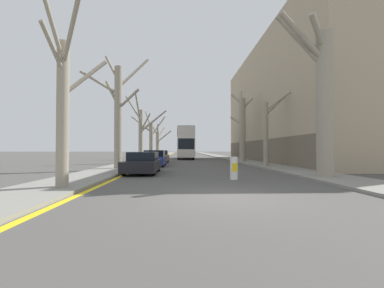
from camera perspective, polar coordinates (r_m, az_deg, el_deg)
The scene contains 18 objects.
ground_plane at distance 7.93m, azimuth 7.11°, elevation -11.76°, with size 300.00×300.00×0.00m, color #4C4947.
sidewalk_left at distance 57.91m, azimuth -7.01°, elevation -2.54°, with size 2.73×120.00×0.12m, color gray.
sidewalk_right at distance 58.18m, azimuth 5.06°, elevation -2.54°, with size 2.73×120.00×0.12m, color gray.
building_facade_right at distance 33.57m, azimuth 22.17°, elevation 8.24°, with size 10.08×30.73×13.81m.
kerb_line_stripe at distance 57.81m, azimuth -5.48°, elevation -2.60°, with size 0.24×120.00×0.01m, color yellow.
street_tree_left_0 at distance 10.47m, azimuth -26.77°, elevation 9.12°, with size 2.99×4.47×7.43m.
street_tree_left_1 at distance 19.21m, azimuth -16.12°, elevation 6.96°, with size 4.70×1.88×8.48m.
street_tree_left_2 at distance 27.56m, azimuth -11.10°, elevation 2.81°, with size 4.18×3.71×7.21m.
street_tree_left_3 at distance 36.70m, azimuth -9.15°, elevation 1.41°, with size 4.57×2.66×6.99m.
street_tree_left_4 at distance 46.22m, azimuth -7.54°, elevation 0.49°, with size 3.44×4.46×5.78m.
street_tree_right_0 at distance 14.48m, azimuth 26.94°, elevation 9.39°, with size 2.96×1.61×8.31m.
street_tree_right_1 at distance 22.06m, azimuth 16.33°, elevation 3.08°, with size 2.46×2.26×6.50m.
street_tree_right_2 at distance 29.73m, azimuth 11.09°, elevation 3.70°, with size 2.58×2.08×8.27m.
double_decker_bus at distance 39.39m, azimuth -1.42°, elevation 0.51°, with size 2.43×11.11×4.63m.
parked_car_0 at distance 15.93m, azimuth -10.86°, elevation -4.16°, with size 1.87×4.47×1.29m.
parked_car_1 at distance 22.52m, azimuth -8.31°, elevation -3.21°, with size 1.86×4.35×1.37m.
parked_car_2 at distance 28.84m, azimuth -6.97°, elevation -2.79°, with size 1.70×4.23×1.33m.
traffic_bollard at distance 12.55m, azimuth 9.29°, elevation -5.32°, with size 0.37×0.38×1.09m.
Camera 1 is at (-1.26, -7.69, 1.46)m, focal length 24.00 mm.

